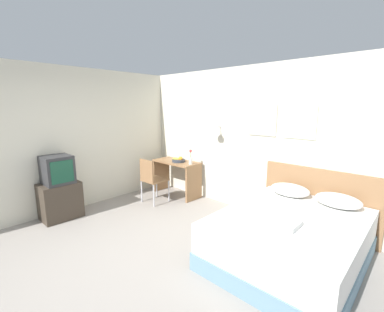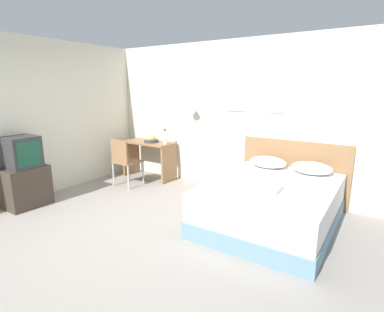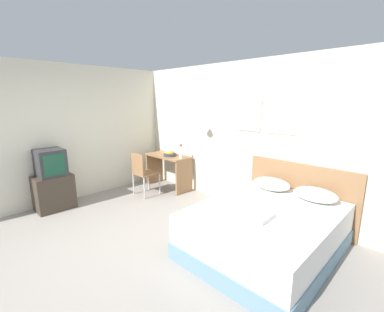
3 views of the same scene
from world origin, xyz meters
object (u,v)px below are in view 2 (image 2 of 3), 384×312
(desk_chair, at_px, (124,159))
(tv_stand, at_px, (26,187))
(headboard, at_px, (293,172))
(flower_vase, at_px, (165,138))
(television, at_px, (22,152))
(desk, at_px, (149,153))
(pillow_left, at_px, (268,162))
(pillow_right, at_px, (312,168))
(bed, at_px, (271,204))
(fruit_bowl, at_px, (151,140))
(folded_towel_near_foot, at_px, (270,188))

(desk_chair, relative_size, tv_stand, 1.44)
(headboard, height_order, flower_vase, flower_vase)
(desk_chair, xyz_separation_m, television, (-0.60, -1.53, 0.34))
(desk, xyz_separation_m, desk_chair, (-0.01, -0.70, 0.02))
(pillow_left, bearing_deg, pillow_right, 0.00)
(bed, relative_size, fruit_bowl, 7.05)
(folded_towel_near_foot, height_order, desk, desk)
(headboard, distance_m, television, 4.29)
(desk, distance_m, television, 2.34)
(headboard, relative_size, fruit_bowl, 5.97)
(headboard, bearing_deg, tv_stand, -143.95)
(bed, height_order, desk_chair, desk_chair)
(headboard, distance_m, flower_vase, 2.46)
(pillow_right, height_order, desk, pillow_right)
(headboard, distance_m, desk_chair, 3.03)
(pillow_right, xyz_separation_m, folded_towel_near_foot, (-0.27, -1.05, -0.06))
(folded_towel_near_foot, bearing_deg, bed, 102.33)
(folded_towel_near_foot, bearing_deg, tv_stand, -161.47)
(pillow_right, xyz_separation_m, fruit_bowl, (-3.10, -0.01, 0.12))
(desk, bearing_deg, bed, -14.79)
(folded_towel_near_foot, relative_size, fruit_bowl, 1.07)
(desk, bearing_deg, television, -105.10)
(folded_towel_near_foot, distance_m, fruit_bowl, 3.02)
(bed, height_order, television, television)
(pillow_right, distance_m, desk_chair, 3.27)
(pillow_left, xyz_separation_m, desk_chair, (-2.53, -0.70, -0.14))
(tv_stand, bearing_deg, fruit_bowl, 72.56)
(desk_chair, bearing_deg, desk, 89.40)
(pillow_right, height_order, folded_towel_near_foot, pillow_right)
(desk_chair, bearing_deg, tv_stand, -111.36)
(bed, bearing_deg, headboard, 90.00)
(pillow_right, xyz_separation_m, television, (-3.79, -2.23, 0.19))
(desk, height_order, desk_chair, desk_chair)
(headboard, bearing_deg, flower_vase, -173.02)
(desk_chair, bearing_deg, pillow_right, 12.32)
(headboard, bearing_deg, pillow_left, -138.98)
(tv_stand, bearing_deg, bed, 23.21)
(headboard, relative_size, tv_stand, 2.68)
(fruit_bowl, distance_m, tv_stand, 2.38)
(pillow_right, relative_size, folded_towel_near_foot, 1.91)
(desk_chair, xyz_separation_m, fruit_bowl, (0.10, 0.69, 0.26))
(headboard, xyz_separation_m, desk_chair, (-2.86, -0.99, 0.03))
(fruit_bowl, height_order, tv_stand, fruit_bowl)
(pillow_right, bearing_deg, fruit_bowl, -179.80)
(headboard, bearing_deg, desk, -174.36)
(desk_chair, height_order, fruit_bowl, desk_chair)
(pillow_right, bearing_deg, headboard, 138.98)
(desk, xyz_separation_m, television, (-0.60, -2.24, 0.36))
(bed, xyz_separation_m, pillow_left, (-0.33, 0.75, 0.39))
(desk, relative_size, flower_vase, 3.47)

